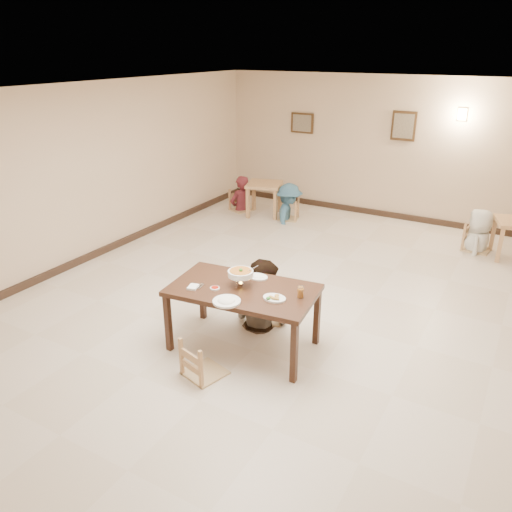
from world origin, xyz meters
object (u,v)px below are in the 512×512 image
Objects in this scene: bg_chair_rl at (480,225)px; bg_diner_c at (483,209)px; chair_near at (204,340)px; bg_chair_ll at (241,191)px; bg_diner_a at (241,176)px; bg_table_left at (264,189)px; curry_warmer at (241,274)px; bg_diner_b at (289,184)px; main_diner at (262,260)px; main_table at (243,294)px; chair_far at (267,290)px; bg_chair_lr at (289,200)px; drink_glass at (300,292)px.

bg_chair_rl is 0.62× the size of bg_diner_c.
chair_near is 0.92× the size of bg_chair_rl.
chair_near is 0.98× the size of bg_chair_ll.
bg_diner_a is at bearing -69.29° from bg_chair_ll.
bg_table_left is 0.66m from bg_diner_a.
curry_warmer is at bearing -77.06° from chair_near.
bg_diner_b is (-3.85, -0.13, 0.31)m from bg_chair_rl.
main_diner is 5.08m from bg_diner_a.
bg_diner_a is (-2.89, 5.56, 0.36)m from chair_near.
bg_chair_ll reaches higher than bg_table_left.
main_diner reaches higher than chair_near.
chair_far reaches higher than main_table.
chair_near reaches higher than bg_chair_lr.
bg_chair_lr is at bearing 113.08° from bg_diner_a.
main_diner is at bearing 92.66° from main_table.
bg_chair_lr is at bearing -90.29° from bg_diner_c.
bg_diner_b reaches higher than chair_near.
curry_warmer is (0.03, 0.76, 0.53)m from chair_near.
bg_diner_c is (5.09, 0.10, -0.02)m from bg_diner_a.
bg_chair_ll is 5.10m from bg_diner_c.
bg_diner_c is (3.85, 0.13, -0.01)m from bg_diner_b.
bg_diner_b is (-1.66, 5.53, 0.35)m from chair_near.
bg_diner_b is (1.23, -0.03, 0.34)m from bg_chair_ll.
drink_glass is at bearing 3.38° from main_table.
curry_warmer is 5.06m from bg_diner_b.
main_diner is 0.97m from drink_glass.
bg_diner_b is (-2.46, 4.69, -0.09)m from drink_glass.
bg_chair_rl is at bearing 1.47° from bg_table_left.
bg_chair_rl is (2.18, 4.19, 0.05)m from chair_far.
bg_chair_lr is (-1.66, 5.53, -0.02)m from chair_near.
bg_chair_lr is 3.87m from bg_diner_c.
bg_diner_b reaches higher than bg_diner_c.
chair_far is 4.72m from bg_chair_rl.
main_table is at bearing -127.63° from bg_chair_ll.
chair_near is 0.93m from curry_warmer.
main_table is 0.73m from drink_glass.
main_table is at bearing -36.50° from curry_warmer.
curry_warmer is (0.02, -0.71, 0.55)m from chair_far.
chair_far is 4.67m from bg_table_left.
chair_far is 0.56× the size of bg_diner_b.
main_diner is 1.14× the size of bg_diner_a.
bg_table_left is 1.00× the size of bg_chair_ll.
bg_chair_lr is at bearing 117.66° from drink_glass.
bg_chair_ll is 5.09m from bg_chair_rl.
bg_diner_c is (0.00, -0.00, 0.30)m from bg_chair_rl.
curry_warmer is at bearing -109.38° from chair_far.
bg_diner_b is at bearing 103.51° from main_table.
main_diner is 2.01× the size of bg_chair_ll.
drink_glass is at bearing -117.91° from chair_near.
main_diner is 2.01× the size of bg_table_left.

